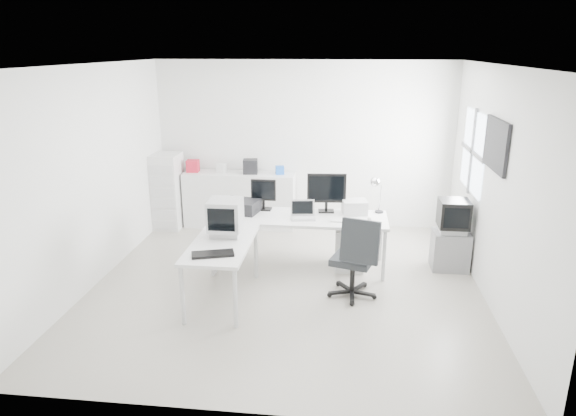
# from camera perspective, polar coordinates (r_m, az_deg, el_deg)

# --- Properties ---
(floor) EXTENTS (5.00, 5.00, 0.01)m
(floor) POSITION_cam_1_polar(r_m,az_deg,el_deg) (6.83, -0.19, -8.53)
(floor) COLOR beige
(floor) RESTS_ON ground
(ceiling) EXTENTS (5.00, 5.00, 0.01)m
(ceiling) POSITION_cam_1_polar(r_m,az_deg,el_deg) (6.14, -0.22, 15.65)
(ceiling) COLOR white
(ceiling) RESTS_ON back_wall
(back_wall) EXTENTS (5.00, 0.02, 2.80)m
(back_wall) POSITION_cam_1_polar(r_m,az_deg,el_deg) (8.77, 1.73, 6.99)
(back_wall) COLOR silver
(back_wall) RESTS_ON floor
(left_wall) EXTENTS (0.02, 5.00, 2.80)m
(left_wall) POSITION_cam_1_polar(r_m,az_deg,el_deg) (7.08, -20.77, 3.30)
(left_wall) COLOR silver
(left_wall) RESTS_ON floor
(right_wall) EXTENTS (0.02, 5.00, 2.80)m
(right_wall) POSITION_cam_1_polar(r_m,az_deg,el_deg) (6.55, 22.09, 2.07)
(right_wall) COLOR silver
(right_wall) RESTS_ON floor
(window) EXTENTS (0.02, 1.20, 1.10)m
(window) POSITION_cam_1_polar(r_m,az_deg,el_deg) (7.63, 19.85, 5.91)
(window) COLOR white
(window) RESTS_ON right_wall
(wall_picture) EXTENTS (0.04, 0.90, 0.60)m
(wall_picture) POSITION_cam_1_polar(r_m,az_deg,el_deg) (6.53, 22.11, 6.54)
(wall_picture) COLOR black
(wall_picture) RESTS_ON right_wall
(main_desk) EXTENTS (2.40, 0.80, 0.75)m
(main_desk) POSITION_cam_1_polar(r_m,az_deg,el_deg) (7.24, 1.33, -3.75)
(main_desk) COLOR silver
(main_desk) RESTS_ON floor
(side_desk) EXTENTS (0.70, 1.40, 0.75)m
(side_desk) POSITION_cam_1_polar(r_m,az_deg,el_deg) (6.37, -7.29, -6.96)
(side_desk) COLOR silver
(side_desk) RESTS_ON floor
(drawer_pedestal) EXTENTS (0.40, 0.50, 0.60)m
(drawer_pedestal) POSITION_cam_1_polar(r_m,az_deg,el_deg) (7.29, 6.86, -4.36)
(drawer_pedestal) COLOR silver
(drawer_pedestal) RESTS_ON floor
(inkjet_printer) EXTENTS (0.56, 0.48, 0.17)m
(inkjet_printer) POSITION_cam_1_polar(r_m,az_deg,el_deg) (7.30, -5.23, 0.21)
(inkjet_printer) COLOR black
(inkjet_printer) RESTS_ON main_desk
(lcd_monitor_small) EXTENTS (0.36, 0.21, 0.45)m
(lcd_monitor_small) POSITION_cam_1_polar(r_m,az_deg,el_deg) (7.35, -2.74, 1.50)
(lcd_monitor_small) COLOR black
(lcd_monitor_small) RESTS_ON main_desk
(lcd_monitor_large) EXTENTS (0.56, 0.26, 0.57)m
(lcd_monitor_large) POSITION_cam_1_polar(r_m,az_deg,el_deg) (7.25, 4.30, 1.73)
(lcd_monitor_large) COLOR black
(lcd_monitor_large) RESTS_ON main_desk
(laptop) EXTENTS (0.37, 0.38, 0.22)m
(laptop) POSITION_cam_1_polar(r_m,az_deg,el_deg) (6.98, 1.69, -0.35)
(laptop) COLOR #B7B7BA
(laptop) RESTS_ON main_desk
(white_keyboard) EXTENTS (0.45, 0.16, 0.02)m
(white_keyboard) POSITION_cam_1_polar(r_m,az_deg,el_deg) (6.94, 6.58, -1.43)
(white_keyboard) COLOR silver
(white_keyboard) RESTS_ON main_desk
(white_mouse) EXTENTS (0.06, 0.06, 0.06)m
(white_mouse) POSITION_cam_1_polar(r_m,az_deg,el_deg) (6.99, 9.05, -1.22)
(white_mouse) COLOR silver
(white_mouse) RESTS_ON main_desk
(laser_printer) EXTENTS (0.38, 0.34, 0.19)m
(laser_printer) POSITION_cam_1_polar(r_m,az_deg,el_deg) (7.27, 7.41, 0.12)
(laser_printer) COLOR #B9B9B9
(laser_printer) RESTS_ON main_desk
(desk_lamp) EXTENTS (0.16, 0.16, 0.45)m
(desk_lamp) POSITION_cam_1_polar(r_m,az_deg,el_deg) (7.32, 10.18, 1.20)
(desk_lamp) COLOR silver
(desk_lamp) RESTS_ON main_desk
(crt_monitor) EXTENTS (0.42, 0.42, 0.48)m
(crt_monitor) POSITION_cam_1_polar(r_m,az_deg,el_deg) (6.37, -6.98, -1.02)
(crt_monitor) COLOR #B7B7BA
(crt_monitor) RESTS_ON side_desk
(black_keyboard) EXTENTS (0.51, 0.32, 0.03)m
(black_keyboard) POSITION_cam_1_polar(r_m,az_deg,el_deg) (5.86, -8.35, -5.08)
(black_keyboard) COLOR black
(black_keyboard) RESTS_ON side_desk
(office_chair) EXTENTS (0.78, 0.78, 1.08)m
(office_chair) POSITION_cam_1_polar(r_m,az_deg,el_deg) (6.40, 7.26, -5.23)
(office_chair) COLOR #27292C
(office_chair) RESTS_ON floor
(tv_cabinet) EXTENTS (0.50, 0.41, 0.54)m
(tv_cabinet) POSITION_cam_1_polar(r_m,az_deg,el_deg) (7.56, 17.55, -4.50)
(tv_cabinet) COLOR slate
(tv_cabinet) RESTS_ON floor
(crt_tv) EXTENTS (0.50, 0.48, 0.45)m
(crt_tv) POSITION_cam_1_polar(r_m,az_deg,el_deg) (7.40, 17.90, -0.92)
(crt_tv) COLOR black
(crt_tv) RESTS_ON tv_cabinet
(sideboard) EXTENTS (1.90, 0.47, 0.95)m
(sideboard) POSITION_cam_1_polar(r_m,az_deg,el_deg) (8.89, -5.38, 0.93)
(sideboard) COLOR silver
(sideboard) RESTS_ON floor
(clutter_box_a) EXTENTS (0.22, 0.19, 0.20)m
(clutter_box_a) POSITION_cam_1_polar(r_m,az_deg,el_deg) (8.95, -10.52, 4.62)
(clutter_box_a) COLOR #B81A2D
(clutter_box_a) RESTS_ON sideboard
(clutter_box_b) EXTENTS (0.18, 0.16, 0.15)m
(clutter_box_b) POSITION_cam_1_polar(r_m,az_deg,el_deg) (8.82, -7.40, 4.41)
(clutter_box_b) COLOR silver
(clutter_box_b) RESTS_ON sideboard
(clutter_box_c) EXTENTS (0.26, 0.24, 0.24)m
(clutter_box_c) POSITION_cam_1_polar(r_m,az_deg,el_deg) (8.70, -4.20, 4.63)
(clutter_box_c) COLOR black
(clutter_box_c) RESTS_ON sideboard
(clutter_box_d) EXTENTS (0.16, 0.15, 0.14)m
(clutter_box_d) POSITION_cam_1_polar(r_m,az_deg,el_deg) (8.64, -0.92, 4.23)
(clutter_box_d) COLOR blue
(clutter_box_d) RESTS_ON sideboard
(clutter_bottle) EXTENTS (0.07, 0.07, 0.22)m
(clutter_bottle) POSITION_cam_1_polar(r_m,az_deg,el_deg) (9.07, -12.27, 4.75)
(clutter_bottle) COLOR silver
(clutter_bottle) RESTS_ON sideboard
(filing_cabinet) EXTENTS (0.45, 0.53, 1.28)m
(filing_cabinet) POSITION_cam_1_polar(r_m,az_deg,el_deg) (9.00, -13.20, 1.84)
(filing_cabinet) COLOR silver
(filing_cabinet) RESTS_ON floor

